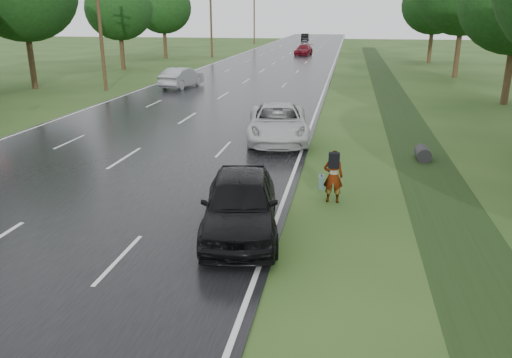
{
  "coord_description": "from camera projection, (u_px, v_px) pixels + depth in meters",
  "views": [
    {
      "loc": [
        8.48,
        -9.6,
        5.42
      ],
      "look_at": [
        6.24,
        2.62,
        1.3
      ],
      "focal_mm": 35.0,
      "sensor_mm": 36.0,
      "label": 1
    }
  ],
  "objects": [
    {
      "name": "dark_sedan",
      "position": [
        240.0,
        203.0,
        12.71
      ],
      "size": [
        2.65,
        4.92,
        1.59
      ],
      "primitive_type": "imported",
      "rotation": [
        0.0,
        0.0,
        0.17
      ],
      "color": "black",
      "rests_on": "road"
    },
    {
      "name": "far_car_dark",
      "position": [
        305.0,
        37.0,
        104.86
      ],
      "size": [
        1.8,
        4.53,
        1.47
      ],
      "primitive_type": "imported",
      "rotation": [
        0.0,
        0.0,
        3.2
      ],
      "color": "black",
      "rests_on": "road"
    },
    {
      "name": "silver_sedan",
      "position": [
        182.0,
        77.0,
        38.14
      ],
      "size": [
        2.36,
        4.78,
        1.51
      ],
      "primitive_type": "imported",
      "rotation": [
        0.0,
        0.0,
        2.97
      ],
      "color": "#93949B",
      "rests_on": "road"
    },
    {
      "name": "far_car_red",
      "position": [
        304.0,
        50.0,
        68.33
      ],
      "size": [
        2.47,
        4.9,
        1.36
      ],
      "primitive_type": "imported",
      "rotation": [
        0.0,
        0.0,
        -0.12
      ],
      "color": "maroon",
      "rests_on": "road"
    },
    {
      "name": "drainage_ditch",
      "position": [
        402.0,
        116.0,
        27.61
      ],
      "size": [
        2.2,
        120.0,
        0.56
      ],
      "color": "black",
      "rests_on": "ground"
    },
    {
      "name": "pedestrian",
      "position": [
        333.0,
        176.0,
        14.86
      ],
      "size": [
        0.73,
        0.64,
        1.61
      ],
      "rotation": [
        0.0,
        0.0,
        3.16
      ],
      "color": "#A5998C",
      "rests_on": "ground"
    },
    {
      "name": "utility_pole_far",
      "position": [
        211.0,
        16.0,
        63.4
      ],
      "size": [
        1.6,
        0.26,
        10.0
      ],
      "color": "#392517",
      "rests_on": "ground"
    },
    {
      "name": "utility_pole_mid",
      "position": [
        99.0,
        17.0,
        35.4
      ],
      "size": [
        1.6,
        0.26,
        10.0
      ],
      "color": "#392517",
      "rests_on": "ground"
    },
    {
      "name": "edge_stripe_east",
      "position": [
        333.0,
        67.0,
        52.96
      ],
      "size": [
        0.12,
        180.0,
        0.01
      ],
      "primitive_type": "cube",
      "color": "silver",
      "rests_on": "road"
    },
    {
      "name": "tree_east_f",
      "position": [
        435.0,
        5.0,
        55.66
      ],
      "size": [
        7.2,
        7.2,
        9.62
      ],
      "color": "#392517",
      "rests_on": "ground"
    },
    {
      "name": "utility_pole_distant",
      "position": [
        254.0,
        15.0,
        91.41
      ],
      "size": [
        1.6,
        0.26,
        10.0
      ],
      "color": "#392517",
      "rests_on": "ground"
    },
    {
      "name": "tree_west_f",
      "position": [
        163.0,
        8.0,
        62.2
      ],
      "size": [
        7.0,
        7.0,
        9.29
      ],
      "color": "#392517",
      "rests_on": "ground"
    },
    {
      "name": "edge_stripe_west",
      "position": [
        210.0,
        65.0,
        55.27
      ],
      "size": [
        0.12,
        180.0,
        0.01
      ],
      "primitive_type": "cube",
      "color": "silver",
      "rests_on": "road"
    },
    {
      "name": "center_line",
      "position": [
        270.0,
        66.0,
        54.12
      ],
      "size": [
        0.12,
        180.0,
        0.01
      ],
      "primitive_type": "cube",
      "color": "silver",
      "rests_on": "road"
    },
    {
      "name": "road",
      "position": [
        270.0,
        66.0,
        54.13
      ],
      "size": [
        14.0,
        180.0,
        0.04
      ],
      "primitive_type": "cube",
      "color": "black",
      "rests_on": "ground"
    },
    {
      "name": "white_pickup",
      "position": [
        278.0,
        123.0,
        22.16
      ],
      "size": [
        3.39,
        5.94,
        1.56
      ],
      "primitive_type": "imported",
      "rotation": [
        0.0,
        0.0,
        0.15
      ],
      "color": "#B8B8B8",
      "rests_on": "road"
    },
    {
      "name": "tree_west_d",
      "position": [
        119.0,
        9.0,
        49.13
      ],
      "size": [
        6.6,
        6.6,
        8.8
      ],
      "color": "#392517",
      "rests_on": "ground"
    }
  ]
}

